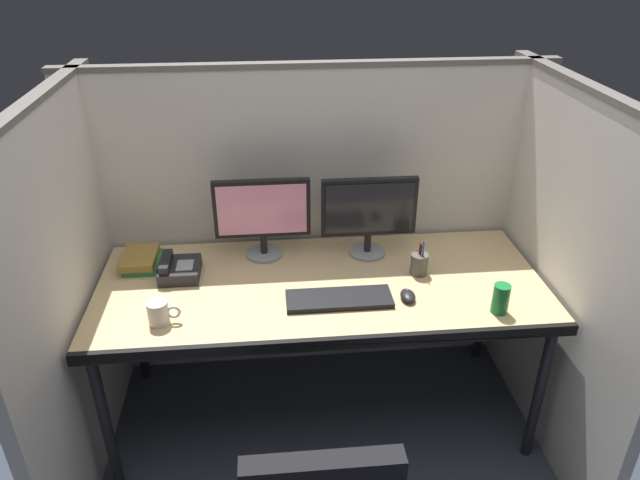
# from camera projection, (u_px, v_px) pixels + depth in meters

# --- Properties ---
(ground_plane) EXTENTS (8.00, 8.00, 0.00)m
(ground_plane) POSITION_uv_depth(u_px,v_px,m) (327.00, 460.00, 2.59)
(ground_plane) COLOR #383F4C
(cubicle_partition_rear) EXTENTS (2.21, 0.06, 1.57)m
(cubicle_partition_rear) POSITION_uv_depth(u_px,v_px,m) (312.00, 225.00, 2.87)
(cubicle_partition_rear) COLOR beige
(cubicle_partition_rear) RESTS_ON ground
(cubicle_partition_left) EXTENTS (0.06, 1.41, 1.57)m
(cubicle_partition_left) POSITION_uv_depth(u_px,v_px,m) (73.00, 298.00, 2.31)
(cubicle_partition_left) COLOR beige
(cubicle_partition_left) RESTS_ON ground
(cubicle_partition_right) EXTENTS (0.06, 1.41, 1.57)m
(cubicle_partition_right) POSITION_uv_depth(u_px,v_px,m) (557.00, 273.00, 2.47)
(cubicle_partition_right) COLOR beige
(cubicle_partition_right) RESTS_ON ground
(desk) EXTENTS (1.90, 0.80, 0.74)m
(desk) POSITION_uv_depth(u_px,v_px,m) (321.00, 294.00, 2.51)
(desk) COLOR tan
(desk) RESTS_ON ground
(monitor_left) EXTENTS (0.43, 0.17, 0.37)m
(monitor_left) POSITION_uv_depth(u_px,v_px,m) (262.00, 213.00, 2.61)
(monitor_left) COLOR gray
(monitor_left) RESTS_ON desk
(monitor_right) EXTENTS (0.43, 0.17, 0.37)m
(monitor_right) POSITION_uv_depth(u_px,v_px,m) (369.00, 211.00, 2.62)
(monitor_right) COLOR gray
(monitor_right) RESTS_ON desk
(keyboard_main) EXTENTS (0.43, 0.15, 0.02)m
(keyboard_main) POSITION_uv_depth(u_px,v_px,m) (339.00, 299.00, 2.37)
(keyboard_main) COLOR black
(keyboard_main) RESTS_ON desk
(computer_mouse) EXTENTS (0.06, 0.10, 0.04)m
(computer_mouse) POSITION_uv_depth(u_px,v_px,m) (408.00, 296.00, 2.38)
(computer_mouse) COLOR black
(computer_mouse) RESTS_ON desk
(desk_phone) EXTENTS (0.17, 0.19, 0.09)m
(desk_phone) POSITION_uv_depth(u_px,v_px,m) (179.00, 269.00, 2.53)
(desk_phone) COLOR black
(desk_phone) RESTS_ON desk
(pen_cup) EXTENTS (0.08, 0.08, 0.17)m
(pen_cup) POSITION_uv_depth(u_px,v_px,m) (419.00, 264.00, 2.54)
(pen_cup) COLOR #4C4742
(pen_cup) RESTS_ON desk
(book_stack) EXTENTS (0.16, 0.22, 0.06)m
(book_stack) POSITION_uv_depth(u_px,v_px,m) (141.00, 260.00, 2.61)
(book_stack) COLOR #26723F
(book_stack) RESTS_ON desk
(soda_can) EXTENTS (0.07, 0.07, 0.12)m
(soda_can) POSITION_uv_depth(u_px,v_px,m) (501.00, 299.00, 2.29)
(soda_can) COLOR #197233
(soda_can) RESTS_ON desk
(coffee_mug) EXTENTS (0.13, 0.08, 0.09)m
(coffee_mug) POSITION_uv_depth(u_px,v_px,m) (159.00, 313.00, 2.23)
(coffee_mug) COLOR silver
(coffee_mug) RESTS_ON desk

